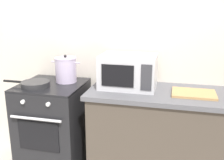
{
  "coord_description": "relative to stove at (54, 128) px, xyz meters",
  "views": [
    {
      "loc": [
        0.8,
        -1.63,
        1.65
      ],
      "look_at": [
        0.25,
        0.6,
        1.0
      ],
      "focal_mm": 42.73,
      "sensor_mm": 36.0,
      "label": 1
    }
  ],
  "objects": [
    {
      "name": "back_wall",
      "position": [
        0.65,
        0.37,
        0.79
      ],
      "size": [
        4.4,
        0.1,
        2.5
      ],
      "primitive_type": "cube",
      "color": "silver",
      "rests_on": "ground_plane"
    },
    {
      "name": "microwave",
      "position": [
        0.73,
        0.08,
        0.61
      ],
      "size": [
        0.5,
        0.37,
        0.3
      ],
      "color": "silver",
      "rests_on": "countertop_right"
    },
    {
      "name": "lower_cabinet_right",
      "position": [
        1.25,
        0.02,
        -0.02
      ],
      "size": [
        1.64,
        0.56,
        0.88
      ],
      "primitive_type": "cube",
      "color": "#4C4238",
      "rests_on": "ground_plane"
    },
    {
      "name": "stove",
      "position": [
        0.0,
        0.0,
        0.0
      ],
      "size": [
        0.6,
        0.64,
        0.92
      ],
      "color": "black",
      "rests_on": "ground_plane"
    },
    {
      "name": "countertop_right",
      "position": [
        1.25,
        0.02,
        0.44
      ],
      "size": [
        1.7,
        0.6,
        0.04
      ],
      "primitive_type": "cube",
      "color": "#59595E",
      "rests_on": "lower_cabinet_right"
    },
    {
      "name": "stock_pot",
      "position": [
        0.11,
        0.11,
        0.58
      ],
      "size": [
        0.29,
        0.21,
        0.27
      ],
      "color": "silver",
      "rests_on": "stove"
    },
    {
      "name": "frying_pan",
      "position": [
        -0.11,
        -0.11,
        0.48
      ],
      "size": [
        0.46,
        0.26,
        0.05
      ],
      "color": "#28282B",
      "rests_on": "stove"
    },
    {
      "name": "cutting_board",
      "position": [
        1.31,
        0.0,
        0.47
      ],
      "size": [
        0.36,
        0.26,
        0.02
      ],
      "primitive_type": "cube",
      "color": "tan",
      "rests_on": "countertop_right"
    }
  ]
}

